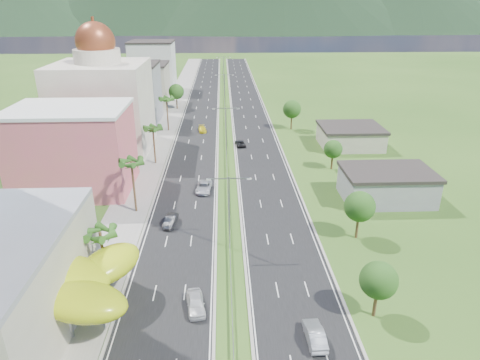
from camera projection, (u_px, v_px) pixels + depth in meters
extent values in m
plane|color=#2D5119|center=(231.00, 291.00, 52.37)|extent=(500.00, 500.00, 0.00)
cube|color=black|center=(201.00, 112.00, 134.85)|extent=(11.00, 260.00, 0.04)
cube|color=black|center=(249.00, 112.00, 135.42)|extent=(11.00, 260.00, 0.04)
cube|color=gray|center=(171.00, 112.00, 134.48)|extent=(7.00, 260.00, 0.12)
cube|color=gray|center=(225.00, 126.00, 118.35)|extent=(0.08, 216.00, 0.28)
cube|color=gray|center=(223.00, 70.00, 212.26)|extent=(0.10, 0.12, 0.70)
cylinder|color=gray|center=(229.00, 214.00, 59.42)|extent=(0.20, 0.20, 11.00)
cube|color=gray|center=(218.00, 179.00, 57.29)|extent=(2.88, 0.12, 0.12)
cube|color=gray|center=(240.00, 178.00, 57.40)|extent=(2.88, 0.12, 0.12)
cube|color=silver|center=(209.00, 179.00, 57.28)|extent=(0.60, 0.25, 0.18)
cube|color=silver|center=(249.00, 179.00, 57.49)|extent=(0.60, 0.25, 0.18)
cylinder|color=gray|center=(226.00, 131.00, 96.21)|extent=(0.20, 0.20, 11.00)
cube|color=gray|center=(219.00, 108.00, 94.08)|extent=(2.88, 0.12, 0.12)
cube|color=gray|center=(232.00, 108.00, 94.19)|extent=(2.88, 0.12, 0.12)
cube|color=silver|center=(213.00, 109.00, 94.07)|extent=(0.60, 0.25, 0.18)
cube|color=silver|center=(238.00, 109.00, 94.28)|extent=(0.60, 0.25, 0.18)
cylinder|color=gray|center=(225.00, 92.00, 137.59)|extent=(0.20, 0.20, 11.00)
cube|color=gray|center=(220.00, 75.00, 135.46)|extent=(2.88, 0.12, 0.12)
cube|color=gray|center=(229.00, 75.00, 135.57)|extent=(2.88, 0.12, 0.12)
cube|color=silver|center=(216.00, 75.00, 135.45)|extent=(0.60, 0.25, 0.18)
cube|color=silver|center=(233.00, 75.00, 135.66)|extent=(0.60, 0.25, 0.18)
cylinder|color=gray|center=(224.00, 70.00, 178.97)|extent=(0.20, 0.20, 11.00)
cube|color=gray|center=(220.00, 57.00, 176.85)|extent=(2.88, 0.12, 0.12)
cube|color=gray|center=(227.00, 57.00, 176.96)|extent=(2.88, 0.12, 0.12)
cube|color=silver|center=(217.00, 57.00, 176.84)|extent=(0.60, 0.25, 0.18)
cube|color=silver|center=(230.00, 57.00, 177.04)|extent=(0.60, 0.25, 0.18)
cylinder|color=gray|center=(22.00, 293.00, 48.84)|extent=(0.50, 0.50, 4.00)
cylinder|color=gray|center=(70.00, 322.00, 44.51)|extent=(0.50, 0.50, 4.00)
cylinder|color=gray|center=(18.00, 345.00, 41.60)|extent=(0.50, 0.50, 4.00)
cylinder|color=gray|center=(101.00, 291.00, 49.18)|extent=(0.50, 0.50, 4.00)
cube|color=#D5576E|center=(73.00, 151.00, 77.81)|extent=(20.00, 15.00, 15.00)
cube|color=beige|center=(104.00, 108.00, 97.99)|extent=(20.00, 20.00, 20.00)
cylinder|color=beige|center=(97.00, 56.00, 93.49)|extent=(10.00, 10.00, 3.00)
sphere|color=brown|center=(95.00, 42.00, 92.32)|extent=(8.40, 8.40, 8.40)
cube|color=gray|center=(130.00, 94.00, 121.80)|extent=(16.00, 15.00, 16.00)
cube|color=#A49D87|center=(144.00, 85.00, 142.62)|extent=(16.00, 15.00, 13.00)
cube|color=silver|center=(153.00, 67.00, 162.79)|extent=(16.00, 15.00, 18.00)
cube|color=gray|center=(386.00, 186.00, 75.44)|extent=(15.00, 10.00, 5.00)
cube|color=#A49D87|center=(350.00, 137.00, 103.23)|extent=(14.00, 12.00, 4.40)
cylinder|color=#47301C|center=(104.00, 259.00, 52.16)|extent=(0.36, 0.36, 7.50)
cylinder|color=#47301C|center=(134.00, 187.00, 70.26)|extent=(0.36, 0.36, 9.00)
cylinder|color=#47301C|center=(154.00, 146.00, 91.61)|extent=(0.36, 0.36, 8.00)
cylinder|color=#47301C|center=(168.00, 115.00, 114.44)|extent=(0.36, 0.36, 8.80)
cylinder|color=#47301C|center=(177.00, 101.00, 138.20)|extent=(0.40, 0.40, 4.90)
sphere|color=#2A571B|center=(176.00, 92.00, 136.97)|extent=(4.90, 4.90, 4.90)
cylinder|color=#47301C|center=(376.00, 300.00, 47.56)|extent=(0.40, 0.40, 4.20)
sphere|color=#2A571B|center=(379.00, 280.00, 46.50)|extent=(4.20, 4.20, 4.20)
cylinder|color=#47301C|center=(357.00, 224.00, 63.24)|extent=(0.40, 0.40, 4.55)
sphere|color=#2A571B|center=(360.00, 207.00, 62.09)|extent=(4.55, 4.55, 4.55)
cylinder|color=#47301C|center=(332.00, 160.00, 89.24)|extent=(0.40, 0.40, 3.85)
sphere|color=#2A571B|center=(333.00, 149.00, 88.27)|extent=(3.85, 3.85, 3.85)
cylinder|color=#47301C|center=(291.00, 120.00, 116.47)|extent=(0.40, 0.40, 4.90)
sphere|color=#2A571B|center=(292.00, 109.00, 115.24)|extent=(4.90, 4.90, 4.90)
imported|color=silver|center=(196.00, 303.00, 49.01)|extent=(2.67, 5.10, 1.66)
imported|color=black|center=(171.00, 221.00, 67.37)|extent=(2.15, 4.69, 1.49)
imported|color=#B2B4BA|center=(204.00, 187.00, 79.31)|extent=(3.14, 5.92, 1.58)
imported|color=yellow|center=(202.00, 129.00, 114.96)|extent=(2.51, 4.87, 1.35)
imported|color=#96989D|center=(315.00, 335.00, 44.42)|extent=(1.90, 4.98, 1.62)
imported|color=black|center=(240.00, 143.00, 103.85)|extent=(2.68, 4.81, 1.27)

